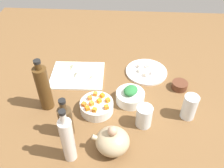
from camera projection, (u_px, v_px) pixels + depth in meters
tabletop at (112, 93)px, 124.48cm from camera, size 190.00×190.00×3.00cm
cutting_board at (77, 75)px, 132.39cm from camera, size 29.24×24.16×1.00cm
plate_tofu at (146, 72)px, 134.51cm from camera, size 22.87×22.87×1.20cm
bowl_greens at (130, 97)px, 116.52cm from camera, size 13.77×13.77×5.46cm
bowl_carrots at (97, 106)px, 112.09cm from camera, size 15.50×15.50×5.08cm
bowl_small_side at (180, 85)px, 124.09cm from camera, size 8.01×8.01×3.77cm
teapot at (112, 141)px, 94.55cm from camera, size 15.23×13.17×13.59cm
bottle_0 at (66, 121)px, 98.73cm from camera, size 5.73×5.73×20.00cm
bottle_1 at (44, 88)px, 108.06cm from camera, size 6.09×6.09×26.86cm
bottle_2 at (68, 139)px, 87.97cm from camera, size 5.00×5.00×26.64cm
drinking_glass_0 at (189, 107)px, 107.04cm from camera, size 6.51×6.51×12.19cm
drinking_glass_1 at (144, 116)px, 104.22cm from camera, size 7.06×7.06×10.34cm
carrot_cube_0 at (95, 94)px, 113.39cm from camera, size 2.07×2.07×1.80cm
carrot_cube_1 at (106, 107)px, 107.09cm from camera, size 2.41×2.41×1.80cm
carrot_cube_2 at (87, 108)px, 106.55cm from camera, size 2.49×2.49×1.80cm
carrot_cube_3 at (99, 101)px, 110.07cm from camera, size 2.54×2.54×1.80cm
carrot_cube_4 at (84, 104)px, 108.43cm from camera, size 2.39×2.39×1.80cm
carrot_cube_5 at (94, 110)px, 105.90cm from camera, size 2.17×2.17×1.80cm
carrot_cube_6 at (108, 100)px, 110.34cm from camera, size 2.52×2.52×1.80cm
carrot_cube_7 at (102, 95)px, 112.66cm from camera, size 2.54×2.54×1.80cm
carrot_cube_8 at (92, 103)px, 108.77cm from camera, size 2.53×2.53×1.80cm
carrot_cube_9 at (90, 98)px, 111.43cm from camera, size 2.43×2.43×1.80cm
chopped_greens_mound at (131, 90)px, 113.62cm from camera, size 9.41×9.77×3.30cm
tofu_cube_0 at (140, 66)px, 135.84cm from camera, size 3.11×3.11×2.20cm
tofu_cube_1 at (148, 66)px, 135.75cm from camera, size 2.79×2.79×2.20cm
tofu_cube_2 at (140, 70)px, 132.82cm from camera, size 2.71×2.71×2.20cm
tofu_cube_3 at (153, 73)px, 131.21cm from camera, size 2.34×2.34×2.20cm
tofu_cube_4 at (146, 74)px, 130.08cm from camera, size 3.10×3.10×2.20cm
dumpling_0 at (74, 66)px, 135.84cm from camera, size 6.78×6.73×2.58cm
dumpling_1 at (93, 77)px, 128.43cm from camera, size 6.65×6.57×2.25cm
dumpling_2 at (78, 74)px, 129.74cm from camera, size 7.24×7.21×3.15cm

